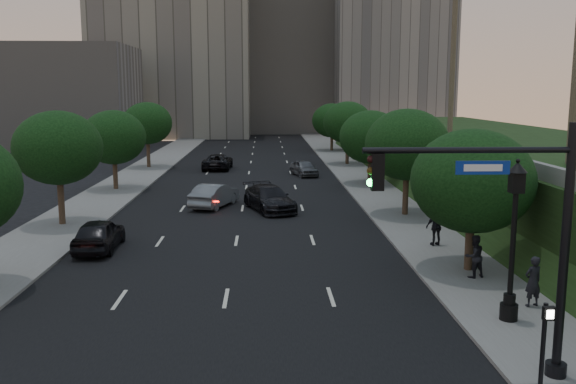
{
  "coord_description": "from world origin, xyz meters",
  "views": [
    {
      "loc": [
        1.49,
        -17.19,
        7.78
      ],
      "look_at": [
        2.47,
        7.98,
        3.6
      ],
      "focal_mm": 38.0,
      "sensor_mm": 36.0,
      "label": 1
    }
  ],
  "objects_px": {
    "pedestrian_a": "(533,281)",
    "traffic_signal_mast": "(524,250)",
    "sedan_far_left": "(218,162)",
    "pedestrian_b": "(474,256)",
    "sedan_near_right": "(269,198)",
    "sedan_far_right": "(304,168)",
    "sedan_mid_left": "(214,195)",
    "street_lamp": "(513,248)",
    "sedan_near_left": "(99,234)",
    "pedestrian_c": "(437,226)"
  },
  "relations": [
    {
      "from": "sedan_mid_left",
      "to": "pedestrian_b",
      "type": "height_order",
      "value": "pedestrian_b"
    },
    {
      "from": "sedan_far_left",
      "to": "pedestrian_c",
      "type": "bearing_deg",
      "value": 115.71
    },
    {
      "from": "sedan_near_left",
      "to": "pedestrian_a",
      "type": "height_order",
      "value": "pedestrian_a"
    },
    {
      "from": "pedestrian_a",
      "to": "traffic_signal_mast",
      "type": "bearing_deg",
      "value": 46.66
    },
    {
      "from": "sedan_near_left",
      "to": "sedan_near_right",
      "type": "height_order",
      "value": "sedan_near_right"
    },
    {
      "from": "pedestrian_c",
      "to": "sedan_near_right",
      "type": "bearing_deg",
      "value": -62.55
    },
    {
      "from": "sedan_mid_left",
      "to": "sedan_far_right",
      "type": "distance_m",
      "value": 16.73
    },
    {
      "from": "traffic_signal_mast",
      "to": "sedan_far_left",
      "type": "relative_size",
      "value": 1.24
    },
    {
      "from": "sedan_far_left",
      "to": "street_lamp",
      "type": "bearing_deg",
      "value": 110.17
    },
    {
      "from": "sedan_mid_left",
      "to": "traffic_signal_mast",
      "type": "bearing_deg",
      "value": 131.27
    },
    {
      "from": "sedan_far_right",
      "to": "street_lamp",
      "type": "bearing_deg",
      "value": -98.25
    },
    {
      "from": "pedestrian_c",
      "to": "traffic_signal_mast",
      "type": "bearing_deg",
      "value": 70.88
    },
    {
      "from": "sedan_far_left",
      "to": "pedestrian_a",
      "type": "height_order",
      "value": "pedestrian_a"
    },
    {
      "from": "pedestrian_b",
      "to": "sedan_near_right",
      "type": "bearing_deg",
      "value": -79.9
    },
    {
      "from": "sedan_mid_left",
      "to": "pedestrian_b",
      "type": "relative_size",
      "value": 2.72
    },
    {
      "from": "traffic_signal_mast",
      "to": "sedan_near_right",
      "type": "height_order",
      "value": "traffic_signal_mast"
    },
    {
      "from": "pedestrian_b",
      "to": "sedan_mid_left",
      "type": "bearing_deg",
      "value": -72.72
    },
    {
      "from": "sedan_near_left",
      "to": "pedestrian_a",
      "type": "relative_size",
      "value": 2.53
    },
    {
      "from": "sedan_near_left",
      "to": "sedan_far_right",
      "type": "xyz_separation_m",
      "value": [
        11.87,
        26.36,
        -0.06
      ]
    },
    {
      "from": "street_lamp",
      "to": "sedan_far_left",
      "type": "height_order",
      "value": "street_lamp"
    },
    {
      "from": "traffic_signal_mast",
      "to": "pedestrian_c",
      "type": "bearing_deg",
      "value": 82.78
    },
    {
      "from": "sedan_near_left",
      "to": "pedestrian_b",
      "type": "xyz_separation_m",
      "value": [
        16.84,
        -5.64,
        0.25
      ]
    },
    {
      "from": "sedan_near_left",
      "to": "sedan_far_right",
      "type": "relative_size",
      "value": 1.08
    },
    {
      "from": "sedan_far_right",
      "to": "pedestrian_c",
      "type": "xyz_separation_m",
      "value": [
        4.9,
        -26.66,
        0.37
      ]
    },
    {
      "from": "sedan_near_left",
      "to": "sedan_far_right",
      "type": "bearing_deg",
      "value": -115.4
    },
    {
      "from": "sedan_far_right",
      "to": "sedan_near_right",
      "type": "bearing_deg",
      "value": -116.77
    },
    {
      "from": "pedestrian_b",
      "to": "pedestrian_c",
      "type": "relative_size",
      "value": 0.93
    },
    {
      "from": "street_lamp",
      "to": "pedestrian_a",
      "type": "xyz_separation_m",
      "value": [
        1.35,
        1.26,
        -1.56
      ]
    },
    {
      "from": "pedestrian_a",
      "to": "sedan_near_right",
      "type": "bearing_deg",
      "value": -79.69
    },
    {
      "from": "sedan_mid_left",
      "to": "pedestrian_b",
      "type": "bearing_deg",
      "value": 145.17
    },
    {
      "from": "traffic_signal_mast",
      "to": "street_lamp",
      "type": "xyz_separation_m",
      "value": [
        1.43,
        4.08,
        -1.04
      ]
    },
    {
      "from": "sedan_near_right",
      "to": "sedan_far_right",
      "type": "xyz_separation_m",
      "value": [
        3.36,
        16.58,
        -0.08
      ]
    },
    {
      "from": "street_lamp",
      "to": "sedan_far_right",
      "type": "xyz_separation_m",
      "value": [
        -4.54,
        36.72,
        -1.9
      ]
    },
    {
      "from": "sedan_mid_left",
      "to": "sedan_far_left",
      "type": "distance_m",
      "value": 20.24
    },
    {
      "from": "street_lamp",
      "to": "sedan_far_right",
      "type": "relative_size",
      "value": 1.3
    },
    {
      "from": "sedan_far_right",
      "to": "pedestrian_b",
      "type": "relative_size",
      "value": 2.42
    },
    {
      "from": "sedan_mid_left",
      "to": "street_lamp",
      "type": "bearing_deg",
      "value": 137.92
    },
    {
      "from": "traffic_signal_mast",
      "to": "sedan_far_right",
      "type": "xyz_separation_m",
      "value": [
        -3.11,
        40.8,
        -2.93
      ]
    },
    {
      "from": "sedan_far_left",
      "to": "pedestrian_b",
      "type": "xyz_separation_m",
      "value": [
        13.33,
        -37.04,
        0.26
      ]
    },
    {
      "from": "sedan_near_left",
      "to": "sedan_near_right",
      "type": "distance_m",
      "value": 12.96
    },
    {
      "from": "traffic_signal_mast",
      "to": "pedestrian_b",
      "type": "relative_size",
      "value": 3.9
    },
    {
      "from": "sedan_near_right",
      "to": "sedan_far_right",
      "type": "distance_m",
      "value": 16.91
    },
    {
      "from": "sedan_mid_left",
      "to": "pedestrian_a",
      "type": "bearing_deg",
      "value": 142.17
    },
    {
      "from": "pedestrian_c",
      "to": "pedestrian_a",
      "type": "bearing_deg",
      "value": 84.53
    },
    {
      "from": "pedestrian_a",
      "to": "pedestrian_c",
      "type": "relative_size",
      "value": 0.96
    },
    {
      "from": "pedestrian_b",
      "to": "pedestrian_c",
      "type": "distance_m",
      "value": 5.34
    },
    {
      "from": "sedan_near_left",
      "to": "sedan_far_right",
      "type": "distance_m",
      "value": 28.91
    },
    {
      "from": "sedan_near_left",
      "to": "pedestrian_b",
      "type": "distance_m",
      "value": 17.76
    },
    {
      "from": "traffic_signal_mast",
      "to": "sedan_near_left",
      "type": "xyz_separation_m",
      "value": [
        -14.98,
        14.44,
        -2.88
      ]
    },
    {
      "from": "sedan_far_left",
      "to": "sedan_far_right",
      "type": "xyz_separation_m",
      "value": [
        8.36,
        -5.04,
        -0.05
      ]
    }
  ]
}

